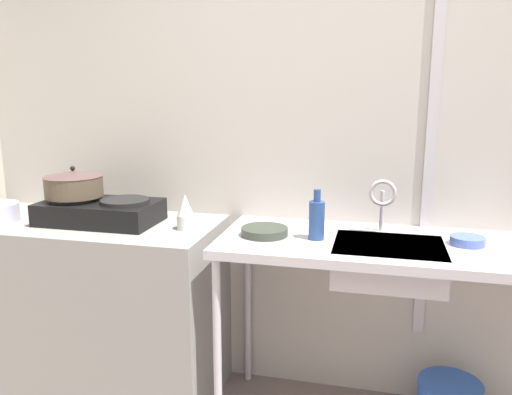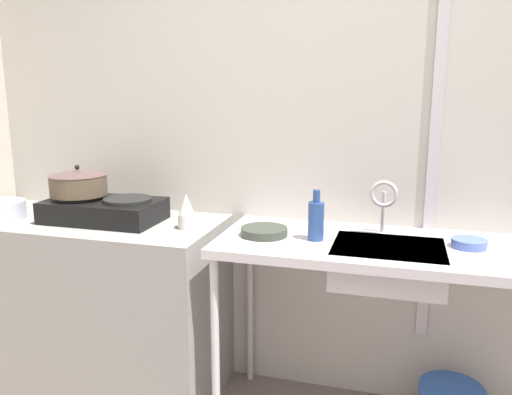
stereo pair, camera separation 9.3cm
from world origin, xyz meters
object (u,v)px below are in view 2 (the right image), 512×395
small_bowl_on_drainboard (469,243)px  pot_on_left_burner (78,182)px  percolator (186,211)px  sink_basin (388,264)px  stove (104,209)px  bottle_by_sink (316,220)px  faucet (384,198)px  pot_beside_stove (2,210)px  frying_pan (264,231)px

small_bowl_on_drainboard → pot_on_left_burner: bearing=-178.9°
percolator → sink_basin: percolator is taller
stove → bottle_by_sink: 1.06m
pot_on_left_burner → faucet: 1.47m
sink_basin → percolator: bearing=178.5°
faucet → pot_on_left_burner: bearing=-174.7°
pot_on_left_burner → pot_beside_stove: pot_on_left_burner is taller
percolator → frying_pan: bearing=-2.1°
percolator → frying_pan: size_ratio=0.80×
pot_on_left_burner → pot_beside_stove: bearing=-164.3°
sink_basin → small_bowl_on_drainboard: (0.32, 0.07, 0.10)m
sink_basin → bottle_by_sink: bottle_by_sink is taller
stove → small_bowl_on_drainboard: 1.69m
small_bowl_on_drainboard → bottle_by_sink: bottle_by_sink is taller
small_bowl_on_drainboard → sink_basin: bearing=-167.2°
percolator → faucet: faucet is taller
percolator → small_bowl_on_drainboard: bearing=2.3°
pot_on_left_burner → faucet: size_ratio=1.14×
pot_on_left_burner → faucet: pot_on_left_burner is taller
pot_beside_stove → small_bowl_on_drainboard: pot_beside_stove is taller
percolator → small_bowl_on_drainboard: percolator is taller
percolator → bottle_by_sink: 0.61m
pot_beside_stove → percolator: (0.96, 0.09, 0.04)m
stove → percolator: 0.45m
small_bowl_on_drainboard → bottle_by_sink: size_ratio=0.64×
pot_on_left_burner → frying_pan: 0.98m
pot_beside_stove → bottle_by_sink: 1.57m
faucet → sink_basin: bearing=-78.7°
pot_beside_stove → sink_basin: 1.88m
stove → frying_pan: bearing=-1.9°
pot_beside_stove → bottle_by_sink: bottle_by_sink is taller
small_bowl_on_drainboard → frying_pan: bearing=-175.8°
sink_basin → faucet: faucet is taller
percolator → small_bowl_on_drainboard: size_ratio=1.18×
stove → frying_pan: (0.83, -0.03, -0.04)m
pot_beside_stove → small_bowl_on_drainboard: bearing=3.7°
faucet → frying_pan: faucet is taller
percolator → faucet: (0.88, 0.15, 0.09)m
percolator → small_bowl_on_drainboard: (1.24, 0.05, -0.06)m
pot_beside_stove → percolator: bearing=5.5°
pot_beside_stove → small_bowl_on_drainboard: (2.20, 0.14, -0.03)m
percolator → frying_pan: percolator is taller
stove → pot_on_left_burner: (-0.14, 0.00, 0.13)m
frying_pan → sink_basin: bearing=-1.0°
pot_on_left_burner → frying_pan: pot_on_left_burner is taller
sink_basin → pot_on_left_burner: bearing=178.6°
stove → pot_on_left_burner: size_ratio=2.00×
pot_beside_stove → faucet: 1.86m
faucet → small_bowl_on_drainboard: (0.35, -0.10, -0.15)m
pot_beside_stove → sink_basin: size_ratio=0.49×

